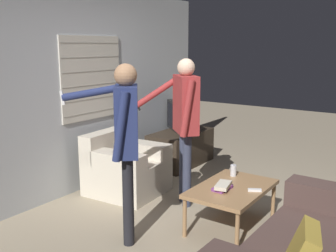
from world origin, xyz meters
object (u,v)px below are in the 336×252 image
Objects in this scene: coffee_table at (232,191)px; person_right_standing at (185,114)px; book_stack at (223,186)px; spare_remote at (255,190)px; tv at (181,117)px; soda_can at (233,170)px; person_left_standing at (125,133)px; armchair_beige at (124,168)px.

person_right_standing is (0.24, 0.73, 0.68)m from coffee_table.
coffee_table is 0.15m from book_stack.
spare_remote is (0.01, -0.24, 0.05)m from coffee_table.
coffee_table is 3.75× the size of book_stack.
person_right_standing reaches higher than book_stack.
tv reaches higher than coffee_table.
coffee_table is 7.72× the size of soda_can.
tv is 6.14× the size of soda_can.
book_stack is (0.70, -0.64, -0.59)m from person_left_standing.
person_left_standing is (-0.82, 0.68, 0.66)m from coffee_table.
person_right_standing is at bearing -16.77° from tv.
person_left_standing is (-0.96, -0.87, 0.75)m from armchair_beige.
soda_can is at bearing -130.27° from person_right_standing.
person_right_standing is at bearing 97.02° from soda_can.
spare_remote is (-1.51, -1.85, -0.30)m from tv.
person_left_standing is 1.38m from spare_remote.
tv is 0.46× the size of person_left_standing.
coffee_table is 1.26× the size of tv.
armchair_beige is at bearing 3.18° from person_left_standing.
person_left_standing is at bearing 137.34° from book_stack.
armchair_beige is 0.93× the size of coffee_table.
tv is 2.30m from book_stack.
person_left_standing reaches higher than armchair_beige.
armchair_beige is at bearing 85.13° from coffee_table.
person_left_standing is 6.46× the size of book_stack.
spare_remote is (0.14, -0.27, -0.02)m from book_stack.
person_left_standing is at bearing 140.59° from coffee_table.
soda_can is (0.31, 0.14, 0.10)m from coffee_table.
soda_can is (0.18, -1.41, 0.19)m from armchair_beige.
spare_remote is (-0.12, -1.78, 0.14)m from armchair_beige.
armchair_beige reaches higher than coffee_table.
person_right_standing reaches higher than armchair_beige.
tv is at bearing 43.68° from book_stack.
coffee_table is (-0.13, -1.55, 0.08)m from armchair_beige.
coffee_table is 0.36m from soda_can.
tv is at bearing -12.54° from person_right_standing.
spare_remote is at bearing -86.35° from coffee_table.
armchair_beige is 7.20× the size of soda_can.
spare_remote is at bearing -0.70° from tv.
person_right_standing reaches higher than coffee_table.
armchair_beige is at bearing 80.20° from book_stack.
spare_remote is at bearing -128.70° from soda_can.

